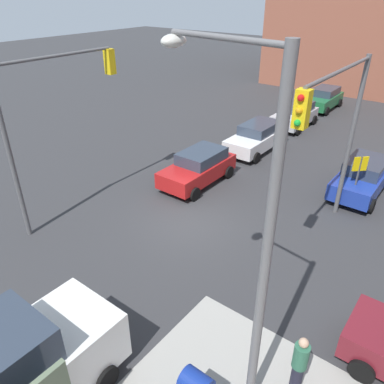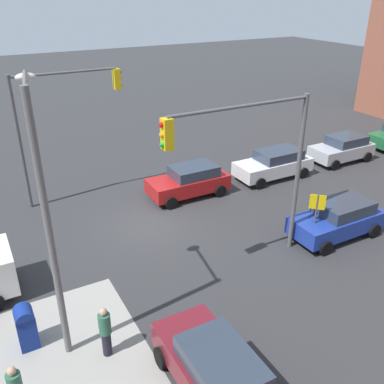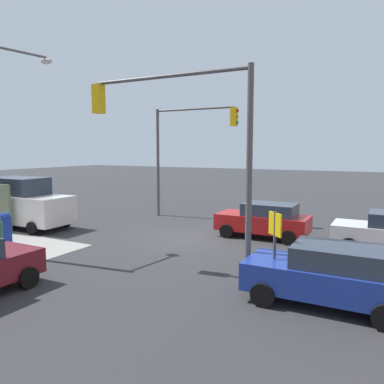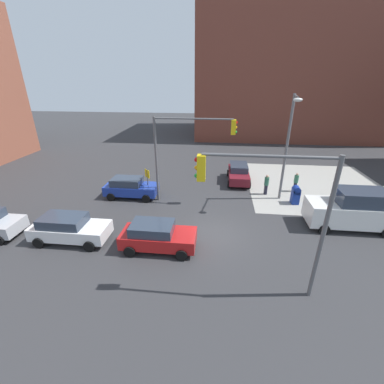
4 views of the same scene
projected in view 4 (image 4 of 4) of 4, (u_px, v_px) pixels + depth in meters
name	position (u px, v px, depth m)	size (l,w,h in m)	color
ground_plane	(212.00, 234.00, 16.13)	(120.00, 120.00, 0.00)	#333335
sidewalk_corner	(315.00, 185.00, 23.42)	(12.00, 12.00, 0.01)	#9E9B93
building_warehouse_north	(297.00, 74.00, 41.89)	(32.00, 18.00, 19.17)	brown
traffic_signal_nw_corner	(186.00, 143.00, 18.54)	(5.96, 0.36, 6.50)	#59595B
traffic_signal_se_corner	(276.00, 201.00, 9.92)	(5.31, 0.36, 6.50)	#59595B
street_lamp_corner	(288.00, 142.00, 18.65)	(0.75, 2.65, 8.00)	slate
warning_sign_two_way	(148.00, 179.00, 20.43)	(0.48, 0.48, 2.40)	#4C4C4C
mailbox_blue	(296.00, 194.00, 19.75)	(0.56, 0.64, 1.43)	navy
hatchback_white	(69.00, 228.00, 15.17)	(4.49, 2.02, 1.62)	white
sedan_red	(157.00, 236.00, 14.43)	(4.19, 2.02, 1.62)	#B21919
hatchback_maroon	(238.00, 173.00, 23.96)	(2.02, 4.25, 1.62)	maroon
coupe_blue	(130.00, 187.00, 20.83)	(4.20, 2.02, 1.62)	#1E389E
van_white_delivery	(353.00, 210.00, 16.37)	(5.40, 2.32, 2.62)	white
pedestrian_crossing	(296.00, 182.00, 21.83)	(0.36, 0.36, 1.68)	#2D664C
pedestrian_waiting	(266.00, 184.00, 21.25)	(0.36, 0.36, 1.74)	#2D664C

